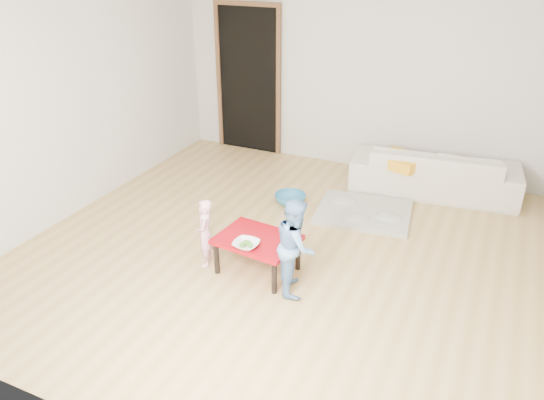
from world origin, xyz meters
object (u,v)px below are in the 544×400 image
Objects in this scene: sofa at (434,170)px; child_blue at (296,246)px; red_table at (258,254)px; child_pink at (205,233)px; basin at (290,199)px; bowl at (246,245)px.

child_blue is at bearing 66.95° from sofa.
red_table is (-1.21, -2.51, -0.11)m from sofa.
red_table is at bearing 57.76° from sofa.
red_table is 0.81× the size of child_blue.
sofa is 3.12m from child_pink.
red_table is 1.95× the size of basin.
bowl is at bearing 59.08° from sofa.
basin is (0.23, 1.56, -0.28)m from child_pink.
child_pink is at bearing 168.78° from bowl.
child_pink is (-0.50, 0.10, -0.05)m from bowl.
bowl is at bearing 77.89° from child_blue.
red_table is 1.49m from basin.
child_pink is at bearing -98.40° from basin.
bowl is 1.71m from basin.
child_pink is 0.76× the size of child_blue.
child_pink is at bearing 50.01° from sofa.
red_table is 0.29m from bowl.
child_pink is 1.60m from basin.
basin is (-0.28, 1.46, -0.12)m from red_table.
child_blue is (0.45, 0.08, 0.05)m from bowl.
red_table is 0.54m from child_pink.
basin is (-0.71, 1.57, -0.39)m from child_blue.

